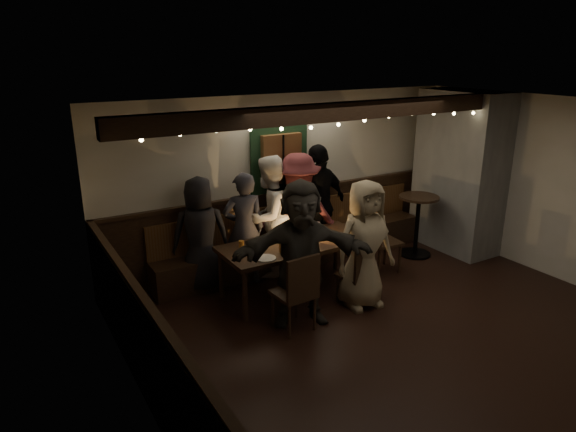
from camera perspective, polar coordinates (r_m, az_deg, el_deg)
room at (r=7.74m, az=11.01°, el=1.72°), size 6.02×5.01×2.62m
dining_table at (r=6.93m, az=0.83°, el=-3.44°), size 2.05×0.88×0.89m
chair_near_left at (r=6.03m, az=1.13°, el=-8.10°), size 0.47×0.47×0.99m
chair_near_right at (r=6.74m, az=7.91°, el=-6.12°), size 0.44×0.44×0.84m
chair_end at (r=7.70m, az=9.96°, el=-2.25°), size 0.50×0.50×1.02m
high_top at (r=8.48m, az=14.20°, el=-0.22°), size 0.63×0.63×1.00m
person_a at (r=7.09m, az=-9.69°, el=-2.06°), size 0.91×0.73×1.61m
person_b at (r=7.20m, az=-4.92°, el=-1.45°), size 0.67×0.52×1.63m
person_c at (r=7.45m, az=-2.13°, el=-0.06°), size 1.07×0.97×1.79m
person_d at (r=7.57m, az=1.10°, el=0.30°), size 1.33×1.09×1.80m
person_e at (r=7.87m, az=3.44°, el=1.25°), size 1.18×0.70×1.87m
person_f at (r=6.12m, az=1.45°, el=-4.16°), size 1.74×1.11×1.80m
person_g at (r=6.60m, az=8.47°, el=-3.16°), size 0.87×0.61×1.69m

